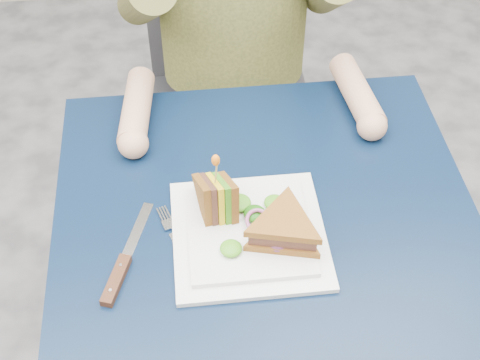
{
  "coord_description": "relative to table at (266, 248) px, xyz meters",
  "views": [
    {
      "loc": [
        -0.13,
        -0.74,
        1.63
      ],
      "look_at": [
        -0.05,
        0.02,
        0.82
      ],
      "focal_mm": 50.0,
      "sensor_mm": 36.0,
      "label": 1
    }
  ],
  "objects": [
    {
      "name": "sandwich_flat",
      "position": [
        0.02,
        -0.06,
        0.12
      ],
      "size": [
        0.18,
        0.18,
        0.05
      ],
      "color": "brown",
      "rests_on": "plate"
    },
    {
      "name": "fork",
      "position": [
        -0.16,
        -0.04,
        0.08
      ],
      "size": [
        0.07,
        0.17,
        0.01
      ],
      "color": "silver",
      "rests_on": "table"
    },
    {
      "name": "toothpick",
      "position": [
        -0.09,
        0.01,
        0.2
      ],
      "size": [
        0.01,
        0.01,
        0.06
      ],
      "primitive_type": "cylinder",
      "rotation": [
        0.14,
        0.07,
        0.0
      ],
      "color": "tan",
      "rests_on": "sandwich_upright"
    },
    {
      "name": "toothpick_frill",
      "position": [
        -0.09,
        0.01,
        0.23
      ],
      "size": [
        0.01,
        0.01,
        0.02
      ],
      "primitive_type": "ellipsoid",
      "color": "orange",
      "rests_on": "sandwich_upright"
    },
    {
      "name": "plate",
      "position": [
        -0.04,
        -0.03,
        0.09
      ],
      "size": [
        0.26,
        0.26,
        0.02
      ],
      "color": "white",
      "rests_on": "table"
    },
    {
      "name": "sandwich_upright",
      "position": [
        -0.09,
        0.01,
        0.13
      ],
      "size": [
        0.08,
        0.13,
        0.13
      ],
      "color": "brown",
      "rests_on": "plate"
    },
    {
      "name": "table",
      "position": [
        0.0,
        0.0,
        0.0
      ],
      "size": [
        0.75,
        0.75,
        0.73
      ],
      "color": "black",
      "rests_on": "ground"
    },
    {
      "name": "lettuce_spill",
      "position": [
        -0.03,
        -0.02,
        0.11
      ],
      "size": [
        0.15,
        0.13,
        0.02
      ],
      "primitive_type": null,
      "color": "#337A14",
      "rests_on": "plate"
    },
    {
      "name": "knife",
      "position": [
        -0.26,
        -0.08,
        0.09
      ],
      "size": [
        0.09,
        0.22,
        0.02
      ],
      "color": "silver",
      "rests_on": "table"
    },
    {
      "name": "chair",
      "position": [
        0.0,
        0.68,
        -0.11
      ],
      "size": [
        0.42,
        0.4,
        0.93
      ],
      "color": "#47474C",
      "rests_on": "ground"
    },
    {
      "name": "onion_ring",
      "position": [
        -0.02,
        -0.03,
        0.11
      ],
      "size": [
        0.04,
        0.04,
        0.02
      ],
      "primitive_type": "torus",
      "rotation": [
        0.44,
        0.0,
        0.0
      ],
      "color": "#9E4C7A",
      "rests_on": "plate"
    }
  ]
}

